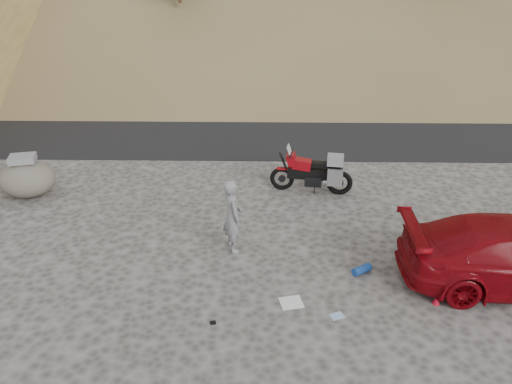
% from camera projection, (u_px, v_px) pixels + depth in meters
% --- Properties ---
extents(ground, '(140.00, 140.00, 0.00)m').
position_uv_depth(ground, '(269.00, 251.00, 11.77)').
color(ground, '#403E3B').
rests_on(ground, ground).
extents(road, '(120.00, 7.00, 0.05)m').
position_uv_depth(road, '(268.00, 128.00, 19.85)').
color(road, black).
rests_on(road, ground).
extents(motorcycle, '(2.39, 0.91, 1.43)m').
position_uv_depth(motorcycle, '(315.00, 173.00, 14.35)').
color(motorcycle, black).
rests_on(motorcycle, ground).
extents(man, '(0.62, 0.76, 1.79)m').
position_uv_depth(man, '(233.00, 249.00, 11.87)').
color(man, gray).
rests_on(man, ground).
extents(boulder, '(1.62, 1.39, 1.21)m').
position_uv_depth(boulder, '(27.00, 178.00, 14.21)').
color(boulder, '#514D45').
rests_on(boulder, ground).
extents(gear_white_cloth, '(0.52, 0.48, 0.01)m').
position_uv_depth(gear_white_cloth, '(291.00, 302.00, 10.05)').
color(gear_white_cloth, white).
rests_on(gear_white_cloth, ground).
extents(gear_blue_mat, '(0.47, 0.40, 0.18)m').
position_uv_depth(gear_blue_mat, '(362.00, 270.00, 10.94)').
color(gear_blue_mat, navy).
rests_on(gear_blue_mat, ground).
extents(gear_funnel, '(0.20, 0.20, 0.20)m').
position_uv_depth(gear_funnel, '(437.00, 300.00, 9.98)').
color(gear_funnel, '#B60C21').
rests_on(gear_funnel, ground).
extents(gear_glove_b, '(0.12, 0.11, 0.04)m').
position_uv_depth(gear_glove_b, '(213.00, 323.00, 9.49)').
color(gear_glove_b, black).
rests_on(gear_glove_b, ground).
extents(gear_blue_cloth, '(0.32, 0.28, 0.01)m').
position_uv_depth(gear_blue_cloth, '(337.00, 316.00, 9.69)').
color(gear_blue_cloth, '#8BB3D8').
rests_on(gear_blue_cloth, ground).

